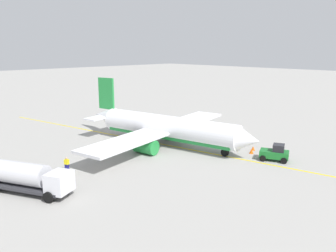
{
  "coord_description": "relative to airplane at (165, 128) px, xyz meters",
  "views": [
    {
      "loc": [
        35.02,
        -34.55,
        14.31
      ],
      "look_at": [
        0.0,
        0.0,
        3.0
      ],
      "focal_mm": 36.2,
      "sensor_mm": 36.0,
      "label": 1
    }
  ],
  "objects": [
    {
      "name": "taxi_line_marking",
      "position": [
        0.49,
        0.1,
        -2.59
      ],
      "size": [
        75.45,
        15.19,
        0.01
      ],
      "primitive_type": "cube",
      "rotation": [
        0.0,
        0.0,
        0.2
      ],
      "color": "yellow",
      "rests_on": "ground"
    },
    {
      "name": "pushback_tug",
      "position": [
        15.31,
        5.11,
        -1.59
      ],
      "size": [
        4.1,
        3.46,
        2.2
      ],
      "color": "#196B28",
      "rests_on": "ground"
    },
    {
      "name": "ground_plane",
      "position": [
        0.49,
        0.1,
        -2.6
      ],
      "size": [
        400.0,
        400.0,
        0.0
      ],
      "primitive_type": "plane",
      "color": "#9E9B96"
    },
    {
      "name": "safety_cone_nose",
      "position": [
        10.92,
        7.0,
        -2.29
      ],
      "size": [
        0.55,
        0.55,
        0.61
      ],
      "primitive_type": "cone",
      "color": "#F2590F",
      "rests_on": "ground"
    },
    {
      "name": "fuel_tanker",
      "position": [
        2.41,
        -22.25,
        -0.87
      ],
      "size": [
        10.76,
        6.93,
        3.15
      ],
      "color": "#2D2D33",
      "rests_on": "ground"
    },
    {
      "name": "refueling_worker",
      "position": [
        -0.17,
        -16.2,
        -1.77
      ],
      "size": [
        0.62,
        0.55,
        1.71
      ],
      "color": "navy",
      "rests_on": "ground"
    },
    {
      "name": "airplane",
      "position": [
        0.0,
        0.0,
        0.0
      ],
      "size": [
        29.38,
        31.24,
        9.56
      ],
      "color": "white",
      "rests_on": "ground"
    },
    {
      "name": "safety_cone_wingtip",
      "position": [
        11.56,
        5.53,
        -2.26
      ],
      "size": [
        0.6,
        0.6,
        0.66
      ],
      "primitive_type": "cone",
      "color": "#F2590F",
      "rests_on": "ground"
    }
  ]
}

